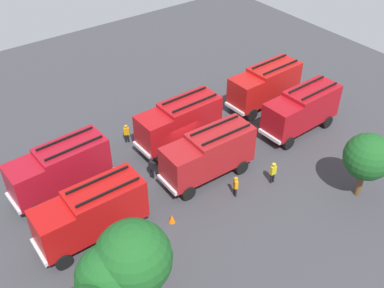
{
  "coord_description": "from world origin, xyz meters",
  "views": [
    {
      "loc": [
        16.63,
        22.55,
        22.73
      ],
      "look_at": [
        0.0,
        0.0,
        1.4
      ],
      "focal_mm": 42.47,
      "sensor_mm": 36.0,
      "label": 1
    }
  ],
  "objects_px": {
    "fire_truck_0": "(265,84)",
    "firefighter_1": "(235,186)",
    "fire_truck_4": "(209,153)",
    "firefighter_0": "(152,167)",
    "tree_0": "(368,157)",
    "tree_2": "(109,277)",
    "firefighter_3": "(115,177)",
    "fire_truck_2": "(60,168)",
    "fire_truck_3": "(302,109)",
    "tree_1": "(133,258)",
    "traffic_cone_0": "(172,218)",
    "firefighter_2": "(273,172)",
    "firefighter_4": "(127,133)",
    "fire_truck_1": "(179,121)",
    "traffic_cone_1": "(82,158)",
    "fire_truck_5": "(91,212)"
  },
  "relations": [
    {
      "from": "firefighter_0",
      "to": "tree_1",
      "type": "distance_m",
      "value": 11.43
    },
    {
      "from": "fire_truck_1",
      "to": "firefighter_0",
      "type": "xyz_separation_m",
      "value": [
        4.18,
        2.33,
        -1.16
      ]
    },
    {
      "from": "fire_truck_5",
      "to": "traffic_cone_0",
      "type": "xyz_separation_m",
      "value": [
        -4.7,
        1.99,
        -1.83
      ]
    },
    {
      "from": "fire_truck_4",
      "to": "firefighter_0",
      "type": "xyz_separation_m",
      "value": [
        3.51,
        -2.32,
        -1.16
      ]
    },
    {
      "from": "firefighter_0",
      "to": "tree_2",
      "type": "relative_size",
      "value": 0.32
    },
    {
      "from": "fire_truck_2",
      "to": "tree_0",
      "type": "distance_m",
      "value": 21.23
    },
    {
      "from": "fire_truck_2",
      "to": "fire_truck_3",
      "type": "bearing_deg",
      "value": 163.2
    },
    {
      "from": "tree_0",
      "to": "tree_1",
      "type": "distance_m",
      "value": 17.49
    },
    {
      "from": "firefighter_2",
      "to": "tree_1",
      "type": "xyz_separation_m",
      "value": [
        13.37,
        3.11,
        3.25
      ]
    },
    {
      "from": "fire_truck_1",
      "to": "firefighter_3",
      "type": "relative_size",
      "value": 4.12
    },
    {
      "from": "tree_1",
      "to": "traffic_cone_0",
      "type": "bearing_deg",
      "value": -140.51
    },
    {
      "from": "fire_truck_3",
      "to": "fire_truck_5",
      "type": "height_order",
      "value": "same"
    },
    {
      "from": "fire_truck_1",
      "to": "tree_2",
      "type": "bearing_deg",
      "value": 41.57
    },
    {
      "from": "tree_0",
      "to": "traffic_cone_1",
      "type": "distance_m",
      "value": 21.1
    },
    {
      "from": "firefighter_0",
      "to": "fire_truck_0",
      "type": "bearing_deg",
      "value": -8.47
    },
    {
      "from": "fire_truck_5",
      "to": "firefighter_3",
      "type": "height_order",
      "value": "fire_truck_5"
    },
    {
      "from": "fire_truck_0",
      "to": "firefighter_1",
      "type": "relative_size",
      "value": 4.43
    },
    {
      "from": "fire_truck_0",
      "to": "fire_truck_5",
      "type": "xyz_separation_m",
      "value": [
        19.91,
        5.2,
        0.0
      ]
    },
    {
      "from": "firefighter_4",
      "to": "fire_truck_0",
      "type": "bearing_deg",
      "value": 107.46
    },
    {
      "from": "fire_truck_3",
      "to": "firefighter_2",
      "type": "bearing_deg",
      "value": 26.26
    },
    {
      "from": "tree_0",
      "to": "tree_2",
      "type": "height_order",
      "value": "tree_2"
    },
    {
      "from": "firefighter_2",
      "to": "firefighter_4",
      "type": "bearing_deg",
      "value": -144.28
    },
    {
      "from": "fire_truck_0",
      "to": "firefighter_2",
      "type": "distance_m",
      "value": 10.91
    },
    {
      "from": "fire_truck_1",
      "to": "traffic_cone_1",
      "type": "distance_m",
      "value": 8.19
    },
    {
      "from": "tree_0",
      "to": "traffic_cone_0",
      "type": "distance_m",
      "value": 13.89
    },
    {
      "from": "tree_1",
      "to": "fire_truck_4",
      "type": "bearing_deg",
      "value": -146.91
    },
    {
      "from": "fire_truck_0",
      "to": "firefighter_1",
      "type": "distance_m",
      "value": 12.79
    },
    {
      "from": "firefighter_2",
      "to": "fire_truck_2",
      "type": "bearing_deg",
      "value": -117.12
    },
    {
      "from": "fire_truck_4",
      "to": "fire_truck_5",
      "type": "relative_size",
      "value": 1.01
    },
    {
      "from": "firefighter_3",
      "to": "firefighter_4",
      "type": "distance_m",
      "value": 5.51
    },
    {
      "from": "firefighter_1",
      "to": "traffic_cone_1",
      "type": "height_order",
      "value": "firefighter_1"
    },
    {
      "from": "firefighter_1",
      "to": "tree_1",
      "type": "relative_size",
      "value": 0.26
    },
    {
      "from": "fire_truck_3",
      "to": "firefighter_4",
      "type": "xyz_separation_m",
      "value": [
        12.7,
        -7.26,
        -1.25
      ]
    },
    {
      "from": "firefighter_1",
      "to": "firefighter_2",
      "type": "height_order",
      "value": "firefighter_2"
    },
    {
      "from": "fire_truck_0",
      "to": "fire_truck_5",
      "type": "height_order",
      "value": "same"
    },
    {
      "from": "fire_truck_1",
      "to": "firefighter_2",
      "type": "distance_m",
      "value": 8.58
    },
    {
      "from": "fire_truck_2",
      "to": "traffic_cone_1",
      "type": "distance_m",
      "value": 3.88
    },
    {
      "from": "firefighter_4",
      "to": "traffic_cone_0",
      "type": "bearing_deg",
      "value": 15.63
    },
    {
      "from": "fire_truck_0",
      "to": "firefighter_3",
      "type": "xyz_separation_m",
      "value": [
        16.51,
        1.9,
        -1.16
      ]
    },
    {
      "from": "tree_0",
      "to": "tree_1",
      "type": "xyz_separation_m",
      "value": [
        17.41,
        -1.46,
        0.8
      ]
    },
    {
      "from": "firefighter_1",
      "to": "tree_2",
      "type": "distance_m",
      "value": 12.44
    },
    {
      "from": "firefighter_3",
      "to": "firefighter_1",
      "type": "bearing_deg",
      "value": 123.68
    },
    {
      "from": "fire_truck_3",
      "to": "tree_1",
      "type": "bearing_deg",
      "value": 16.6
    },
    {
      "from": "firefighter_0",
      "to": "tree_1",
      "type": "height_order",
      "value": "tree_1"
    },
    {
      "from": "fire_truck_2",
      "to": "tree_0",
      "type": "height_order",
      "value": "tree_0"
    },
    {
      "from": "fire_truck_2",
      "to": "tree_1",
      "type": "bearing_deg",
      "value": 84.32
    },
    {
      "from": "fire_truck_3",
      "to": "firefighter_1",
      "type": "height_order",
      "value": "fire_truck_3"
    },
    {
      "from": "fire_truck_5",
      "to": "traffic_cone_0",
      "type": "distance_m",
      "value": 5.42
    },
    {
      "from": "firefighter_3",
      "to": "tree_0",
      "type": "bearing_deg",
      "value": 127.09
    },
    {
      "from": "firefighter_3",
      "to": "firefighter_4",
      "type": "height_order",
      "value": "firefighter_3"
    }
  ]
}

